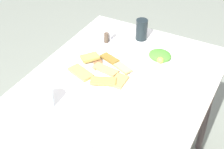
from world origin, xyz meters
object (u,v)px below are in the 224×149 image
Objects in this scene: salad_plate_rice at (160,57)px; condiment_caddy at (108,39)px; pide_platter at (103,71)px; soda_can at (142,30)px; salad_plate_greens at (140,125)px; dining_table at (117,98)px; drinking_glass at (45,97)px.

salad_plate_rice is 1.94× the size of condiment_caddy.
pide_platter is 3.35× the size of condiment_caddy.
soda_can is (-0.38, 0.03, 0.05)m from pide_platter.
salad_plate_greens is at bearing 24.03° from soda_can.
condiment_caddy is (-0.01, -0.32, 0.01)m from salad_plate_rice.
condiment_caddy reaches higher than salad_plate_rice.
pide_platter is at bearing 24.37° from condiment_caddy.
condiment_caddy is (-0.31, -0.22, 0.11)m from dining_table.
salad_plate_rice is 0.66m from drinking_glass.
drinking_glass reaches higher than dining_table.
drinking_glass is (0.58, -0.31, 0.04)m from salad_plate_rice.
pide_platter reaches higher than dining_table.
pide_platter and salad_plate_greens have the same top height.
salad_plate_greens is at bearing 40.20° from condiment_caddy.
pide_platter is at bearing -39.63° from salad_plate_rice.
condiment_caddy reaches higher than pide_platter.
condiment_caddy reaches higher than salad_plate_greens.
salad_plate_greens is (0.20, 0.21, 0.10)m from dining_table.
pide_platter and salad_plate_rice have the same top height.
condiment_caddy is (-0.52, -0.44, 0.01)m from salad_plate_greens.
condiment_caddy is at bearing -178.73° from drinking_glass.
dining_table is 0.46m from soda_can.
salad_plate_greens is 1.95× the size of soda_can.
salad_plate_rice reaches higher than dining_table.
salad_plate_greens is 2.36× the size of drinking_glass.
drinking_glass is at bearing -17.47° from pide_platter.
dining_table is at bearing 9.50° from soda_can.
condiment_caddy is at bearing -155.63° from pide_platter.
condiment_caddy is at bearing -50.42° from soda_can.
drinking_glass is at bearing -79.82° from salad_plate_greens.
salad_plate_greens is at bearing 12.83° from salad_plate_rice.
dining_table is at bearing 35.71° from condiment_caddy.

